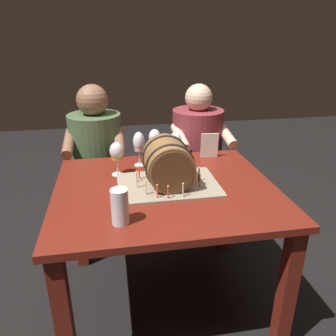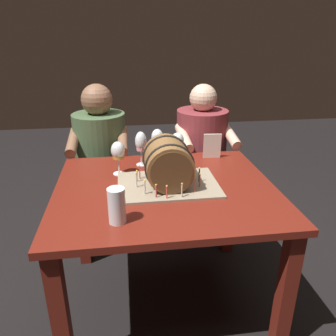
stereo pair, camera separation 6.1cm
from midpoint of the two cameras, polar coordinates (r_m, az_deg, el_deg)
name	(u,v)px [view 2 (the right image)]	position (r m, az deg, el deg)	size (l,w,h in m)	color
ground_plane	(166,298)	(2.15, 0.48, -21.51)	(8.00, 8.00, 0.00)	black
dining_table	(165,206)	(1.77, 0.54, -6.65)	(1.13, 0.97, 0.75)	maroon
barrel_cake	(168,166)	(1.68, 1.04, 0.42)	(0.52, 0.37, 0.25)	gray
wine_glass_amber	(118,152)	(1.84, -7.67, 2.75)	(0.08, 0.08, 0.19)	white
wine_glass_empty	(157,138)	(2.07, -1.00, 5.24)	(0.07, 0.07, 0.19)	white
wine_glass_rose	(141,143)	(1.95, -3.80, 4.31)	(0.07, 0.07, 0.21)	white
wine_glass_red	(177,142)	(2.04, 2.51, 4.55)	(0.08, 0.08, 0.18)	white
beer_pint	(117,207)	(1.39, -7.56, -6.70)	(0.07, 0.07, 0.16)	white
menu_card	(212,146)	(2.10, 8.45, 3.76)	(0.11, 0.01, 0.16)	silver
person_seated_left	(102,169)	(2.48, -10.54, -0.14)	(0.41, 0.48, 1.17)	#2A3A24
person_seated_right	(201,164)	(2.55, 6.33, 0.60)	(0.42, 0.49, 1.16)	#4C1B1E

